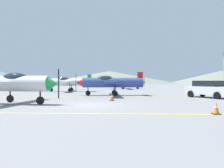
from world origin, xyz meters
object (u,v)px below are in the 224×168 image
Objects in this scene: car_sedan at (209,89)px; traffic_cone_front at (216,108)px; traffic_cone_side at (112,97)px; airplane_far at (68,82)px; airplane_mid at (110,82)px; airplane_back at (125,82)px; airplane_near at (7,83)px.

car_sedan reaches higher than traffic_cone_front.
traffic_cone_front is 1.00× the size of traffic_cone_side.
airplane_far is 26.37m from traffic_cone_front.
airplane_mid is 15.12m from traffic_cone_front.
airplane_back reaches higher than car_sedan.
airplane_mid is at bearing 55.44° from airplane_near.
airplane_far is at bearing 119.16° from traffic_cone_front.
airplane_back is 24.41m from car_sedan.
traffic_cone_side is at bearing 22.98° from airplane_near.
car_sedan is at bearing -16.99° from airplane_mid.
airplane_far is (-6.99, 9.11, 0.00)m from airplane_mid.
airplane_far is at bearing -128.50° from airplane_back.
airplane_near is 1.89× the size of car_sedan.
airplane_mid is at bearing 163.01° from car_sedan.
airplane_near is 1.00× the size of airplane_back.
airplane_mid is at bearing 94.32° from traffic_cone_side.
airplane_near is 14.62× the size of traffic_cone_side.
airplane_far is (-0.38, 18.70, 0.00)m from airplane_near.
airplane_back is (1.86, 20.23, 0.00)m from airplane_mid.
airplane_mid is 14.61× the size of traffic_cone_front.
airplane_mid is (6.60, 9.59, 0.00)m from airplane_near.
car_sedan is (16.54, -12.03, -0.61)m from airplane_far.
airplane_back is 34.38m from traffic_cone_front.
traffic_cone_front is at bearing -53.81° from traffic_cone_side.
traffic_cone_front is (3.99, -34.13, -1.16)m from airplane_back.
traffic_cone_side is at bearing -64.49° from airplane_far.
airplane_near is at bearing -157.02° from traffic_cone_side.
airplane_far reaches higher than traffic_cone_side.
airplane_back is 1.88× the size of car_sedan.
airplane_near reaches higher than traffic_cone_front.
traffic_cone_side is at bearing -92.90° from airplane_back.
airplane_mid is 10.01m from car_sedan.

